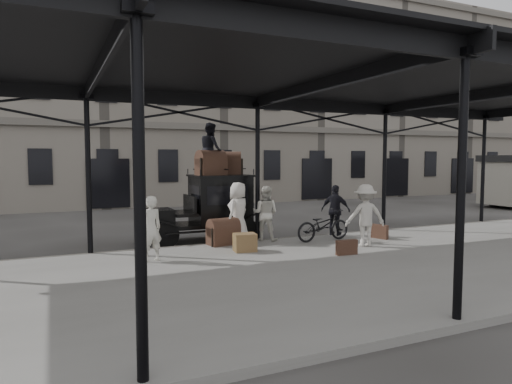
# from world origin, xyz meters

# --- Properties ---
(ground) EXTENTS (120.00, 120.00, 0.00)m
(ground) POSITION_xyz_m (0.00, 0.00, 0.00)
(ground) COLOR #383533
(ground) RESTS_ON ground
(platform) EXTENTS (28.00, 8.00, 0.15)m
(platform) POSITION_xyz_m (0.00, -2.00, 0.07)
(platform) COLOR slate
(platform) RESTS_ON ground
(canopy) EXTENTS (22.50, 9.00, 4.74)m
(canopy) POSITION_xyz_m (0.00, -1.72, 4.60)
(canopy) COLOR black
(canopy) RESTS_ON ground
(building_frontage) EXTENTS (64.00, 8.00, 14.00)m
(building_frontage) POSITION_xyz_m (0.00, 18.00, 7.00)
(building_frontage) COLOR slate
(building_frontage) RESTS_ON ground
(taxi) EXTENTS (3.65, 1.55, 2.18)m
(taxi) POSITION_xyz_m (-1.11, 3.27, 1.20)
(taxi) COLOR black
(taxi) RESTS_ON ground
(porter_left) EXTENTS (0.68, 0.53, 1.65)m
(porter_left) POSITION_xyz_m (-3.69, 0.34, 0.97)
(porter_left) COLOR beige
(porter_left) RESTS_ON platform
(porter_midleft) EXTENTS (1.05, 1.04, 1.71)m
(porter_midleft) POSITION_xyz_m (0.18, 1.80, 1.01)
(porter_midleft) COLOR beige
(porter_midleft) RESTS_ON platform
(porter_centre) EXTENTS (1.08, 1.01, 1.85)m
(porter_centre) POSITION_xyz_m (-0.74, 1.80, 1.07)
(porter_centre) COLOR beige
(porter_centre) RESTS_ON platform
(porter_official) EXTENTS (0.92, 1.04, 1.69)m
(porter_official) POSITION_xyz_m (2.73, 1.70, 0.99)
(porter_official) COLOR black
(porter_official) RESTS_ON platform
(porter_right) EXTENTS (1.33, 1.01, 1.82)m
(porter_right) POSITION_xyz_m (2.45, -0.24, 1.06)
(porter_right) COLOR #BCB6AC
(porter_right) RESTS_ON platform
(bicycle) EXTENTS (1.90, 0.74, 0.98)m
(bicycle) POSITION_xyz_m (1.78, 0.97, 0.64)
(bicycle) COLOR black
(bicycle) RESTS_ON platform
(porter_roof) EXTENTS (0.66, 0.84, 1.70)m
(porter_roof) POSITION_xyz_m (-1.14, 3.17, 3.03)
(porter_roof) COLOR black
(porter_roof) RESTS_ON taxi
(steamer_trunk_roof_near) EXTENTS (1.02, 0.76, 0.67)m
(steamer_trunk_roof_near) POSITION_xyz_m (-1.19, 3.02, 2.52)
(steamer_trunk_roof_near) COLOR #432B1F
(steamer_trunk_roof_near) RESTS_ON taxi
(steamer_trunk_roof_far) EXTENTS (1.00, 0.80, 0.64)m
(steamer_trunk_roof_far) POSITION_xyz_m (-0.44, 3.47, 2.50)
(steamer_trunk_roof_far) COLOR #432B1F
(steamer_trunk_roof_far) RESTS_ON taxi
(steamer_trunk_platform) EXTENTS (0.98, 0.69, 0.67)m
(steamer_trunk_platform) POSITION_xyz_m (-1.27, 1.68, 0.48)
(steamer_trunk_platform) COLOR #432B1F
(steamer_trunk_platform) RESTS_ON platform
(wicker_hamper) EXTENTS (0.66, 0.53, 0.50)m
(wicker_hamper) POSITION_xyz_m (-1.07, 0.49, 0.40)
(wicker_hamper) COLOR brown
(wicker_hamper) RESTS_ON platform
(suitcase_upright) EXTENTS (0.33, 0.62, 0.45)m
(suitcase_upright) POSITION_xyz_m (3.65, 0.58, 0.38)
(suitcase_upright) COLOR #432B1F
(suitcase_upright) RESTS_ON platform
(suitcase_flat) EXTENTS (0.61, 0.19, 0.40)m
(suitcase_flat) POSITION_xyz_m (1.24, -1.04, 0.35)
(suitcase_flat) COLOR #432B1F
(suitcase_flat) RESTS_ON platform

